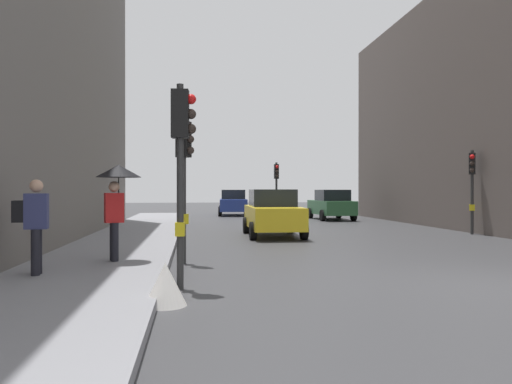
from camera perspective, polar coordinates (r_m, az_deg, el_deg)
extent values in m
plane|color=#38383A|center=(9.86, 25.76, -9.92)|extent=(120.00, 120.00, 0.00)
cube|color=gray|center=(14.37, -15.78, -6.39)|extent=(3.10, 40.00, 0.16)
cylinder|color=#2D2D2D|center=(8.54, -8.93, 0.62)|extent=(0.12, 0.12, 3.58)
cube|color=black|center=(8.65, -8.94, 9.08)|extent=(0.32, 0.26, 0.84)
cube|color=yellow|center=(8.57, -8.93, -4.34)|extent=(0.17, 0.21, 0.24)
sphere|color=red|center=(8.67, -7.67, 10.79)|extent=(0.18, 0.18, 0.18)
sphere|color=#2D231E|center=(8.63, -7.66, 9.10)|extent=(0.18, 0.18, 0.18)
sphere|color=#2D231E|center=(8.59, -7.66, 7.38)|extent=(0.18, 0.18, 0.18)
cylinder|color=#2D2D2D|center=(11.50, -8.54, 0.17)|extent=(0.12, 0.12, 3.44)
cube|color=black|center=(11.57, -8.54, 6.14)|extent=(0.38, 0.36, 0.84)
cube|color=yellow|center=(11.52, -8.54, -3.18)|extent=(0.24, 0.25, 0.24)
sphere|color=red|center=(11.50, -7.74, 7.48)|extent=(0.18, 0.18, 0.18)
sphere|color=#2D231E|center=(11.47, -7.74, 6.19)|extent=(0.18, 0.18, 0.18)
sphere|color=#2D231E|center=(11.44, -7.74, 4.89)|extent=(0.18, 0.18, 0.18)
cylinder|color=#2D2D2D|center=(27.90, 2.42, 0.08)|extent=(0.12, 0.12, 3.33)
cube|color=black|center=(27.92, 2.42, 2.43)|extent=(0.25, 0.31, 0.84)
cube|color=yellow|center=(27.91, 2.42, -1.19)|extent=(0.20, 0.17, 0.24)
sphere|color=red|center=(27.75, 2.50, 2.98)|extent=(0.18, 0.18, 0.18)
sphere|color=#2D231E|center=(27.74, 2.50, 2.45)|extent=(0.18, 0.18, 0.18)
sphere|color=#2D231E|center=(27.73, 2.50, 1.91)|extent=(0.18, 0.18, 0.18)
cylinder|color=#2D2D2D|center=(20.75, 24.11, -0.04)|extent=(0.12, 0.12, 3.29)
cube|color=black|center=(20.78, 24.12, 3.07)|extent=(0.36, 0.38, 0.84)
cube|color=yellow|center=(20.76, 24.11, -1.69)|extent=(0.25, 0.24, 0.24)
sphere|color=red|center=(20.60, 24.13, 3.81)|extent=(0.18, 0.18, 0.18)
sphere|color=#2D231E|center=(20.59, 24.13, 3.09)|extent=(0.18, 0.18, 0.18)
sphere|color=#2D231E|center=(20.58, 24.13, 2.37)|extent=(0.18, 0.18, 0.18)
cube|color=navy|center=(33.44, -2.70, -1.53)|extent=(2.08, 4.31, 0.80)
cube|color=black|center=(33.67, -2.70, -0.29)|extent=(1.73, 2.10, 0.64)
cylinder|color=black|center=(32.13, -1.05, -2.31)|extent=(0.26, 0.65, 0.64)
cylinder|color=black|center=(32.10, -4.27, -2.31)|extent=(0.26, 0.65, 0.64)
cylinder|color=black|center=(34.83, -1.25, -2.12)|extent=(0.26, 0.65, 0.64)
cylinder|color=black|center=(34.80, -4.21, -2.12)|extent=(0.26, 0.65, 0.64)
cube|color=yellow|center=(18.23, 2.02, -2.97)|extent=(1.88, 4.23, 0.80)
cube|color=black|center=(18.45, 1.91, -0.69)|extent=(1.64, 2.03, 0.64)
cylinder|color=black|center=(17.09, 5.68, -4.53)|extent=(0.23, 0.64, 0.64)
cylinder|color=black|center=(16.81, -0.36, -4.60)|extent=(0.23, 0.64, 0.64)
cylinder|color=black|center=(19.73, 4.05, -3.89)|extent=(0.23, 0.64, 0.64)
cylinder|color=black|center=(19.49, -1.18, -3.94)|extent=(0.23, 0.64, 0.64)
cube|color=#2D6038|center=(28.88, 8.84, -1.80)|extent=(1.87, 4.23, 0.80)
cube|color=black|center=(28.62, 8.98, -0.38)|extent=(1.63, 2.03, 0.64)
cylinder|color=black|center=(29.94, 6.42, -2.49)|extent=(0.23, 0.64, 0.64)
cylinder|color=black|center=(30.45, 9.70, -2.45)|extent=(0.23, 0.64, 0.64)
cylinder|color=black|center=(27.35, 7.87, -2.75)|extent=(0.23, 0.64, 0.64)
cylinder|color=black|center=(27.90, 11.42, -2.69)|extent=(0.23, 0.64, 0.64)
cylinder|color=black|center=(11.35, -16.46, -5.59)|extent=(0.16, 0.16, 0.85)
cylinder|color=black|center=(11.16, -16.29, -5.69)|extent=(0.16, 0.16, 0.85)
cube|color=red|center=(11.20, -16.38, -1.79)|extent=(0.46, 0.37, 0.66)
sphere|color=tan|center=(11.20, -16.38, 0.61)|extent=(0.24, 0.24, 0.24)
cylinder|color=black|center=(11.21, -15.88, -0.51)|extent=(0.02, 0.02, 0.90)
cone|color=black|center=(11.22, -15.88, 2.40)|extent=(1.00, 1.00, 0.28)
cylinder|color=black|center=(10.02, -24.35, -6.37)|extent=(0.16, 0.16, 0.85)
cylinder|color=black|center=(9.83, -24.56, -6.50)|extent=(0.16, 0.16, 0.85)
cube|color=navy|center=(9.87, -24.46, -2.07)|extent=(0.43, 0.30, 0.66)
sphere|color=tan|center=(9.86, -24.46, 0.66)|extent=(0.24, 0.24, 0.24)
cube|color=black|center=(9.92, -26.16, -2.06)|extent=(0.23, 0.30, 0.40)
cone|color=silver|center=(7.48, -10.62, -10.62)|extent=(0.64, 0.64, 0.65)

